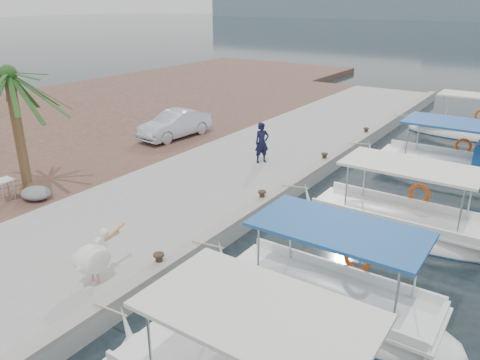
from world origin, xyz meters
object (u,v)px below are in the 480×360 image
object	(u,v)px
fishing_caique_b	(326,307)
pelican	(94,258)
parked_car	(175,124)
fishing_caique_c	(397,228)
date_palm	(8,75)
fishing_caique_e	(469,135)
fisherman	(262,143)
fishing_caique_d	(450,170)

from	to	relation	value
fishing_caique_b	pelican	bearing A→B (deg)	-151.51
fishing_caique_b	parked_car	bearing A→B (deg)	145.50
fishing_caique_b	fishing_caique_c	bearing A→B (deg)	88.08
fishing_caique_b	date_palm	xyz separation A→B (m)	(-11.23, -0.23, 4.45)
fishing_caique_e	parked_car	bearing A→B (deg)	-139.20
parked_car	date_palm	bearing A→B (deg)	-81.91
fishing_caique_c	fisherman	bearing A→B (deg)	161.57
fishing_caique_d	parked_car	xyz separation A→B (m)	(-12.08, -3.35, 0.95)
fishing_caique_b	date_palm	world-z (taller)	date_palm
fishing_caique_c	date_palm	size ratio (longest dim) A/B	1.31
pelican	date_palm	distance (m)	7.67
fishing_caique_d	fishing_caique_e	distance (m)	6.78
fishing_caique_e	parked_car	xyz separation A→B (m)	(-11.72, -10.12, 1.02)
date_palm	fishing_caique_d	bearing A→B (deg)	44.68
fishing_caique_c	fishing_caique_d	distance (m)	6.34
fishing_caique_b	fisherman	xyz separation A→B (m)	(-6.13, 7.10, 1.21)
pelican	fishing_caique_e	bearing A→B (deg)	76.65
fishing_caique_c	fisherman	world-z (taller)	fishing_caique_c
fisherman	parked_car	distance (m)	5.56
fishing_caique_c	pelican	size ratio (longest dim) A/B	4.20
fishing_caique_e	fishing_caique_c	bearing A→B (deg)	-89.70
fishing_caique_e	fisherman	bearing A→B (deg)	-119.52
fishing_caique_b	pelican	xyz separation A→B (m)	(-4.81, -2.61, 1.00)
pelican	parked_car	distance (m)	12.60
fishing_caique_c	parked_car	bearing A→B (deg)	165.81
fishing_caique_d	date_palm	world-z (taller)	date_palm
date_palm	pelican	bearing A→B (deg)	-20.40
fishing_caique_b	date_palm	size ratio (longest dim) A/B	1.24
fisherman	parked_car	world-z (taller)	fisherman
fishing_caique_d	fishing_caique_e	size ratio (longest dim) A/B	1.08
date_palm	parked_car	world-z (taller)	date_palm
pelican	date_palm	size ratio (longest dim) A/B	0.31
fishing_caique_d	parked_car	world-z (taller)	fishing_caique_d
fishing_caique_d	parked_car	size ratio (longest dim) A/B	1.76
fishing_caique_e	parked_car	distance (m)	15.52
fishing_caique_c	fisherman	distance (m)	6.75
fishing_caique_d	date_palm	size ratio (longest dim) A/B	1.38
fishing_caique_c	parked_car	world-z (taller)	fishing_caique_c
fishing_caique_d	fisherman	xyz separation A→B (m)	(-6.59, -4.23, 1.15)
fishing_caique_c	fishing_caique_b	bearing A→B (deg)	-91.92
fishing_caique_d	parked_car	distance (m)	12.57
fishing_caique_d	pelican	xyz separation A→B (m)	(-5.27, -13.95, 0.93)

